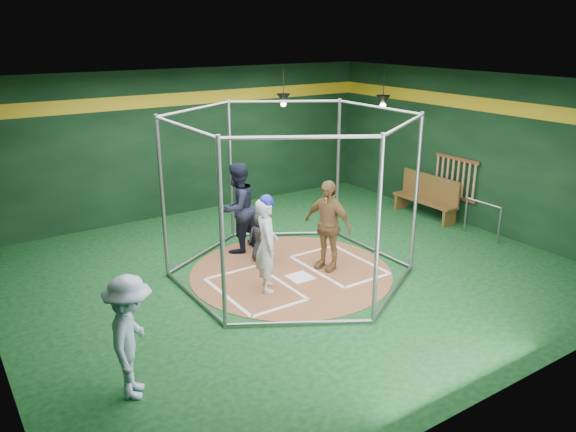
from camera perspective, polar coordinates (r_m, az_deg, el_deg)
room_shell at (r=10.06m, az=0.29°, el=3.39°), size 10.10×9.10×3.53m
clay_disc at (r=10.65m, az=0.30°, el=-5.73°), size 3.80×3.80×0.01m
home_plate at (r=10.42m, az=1.23°, el=-6.23°), size 0.43×0.43×0.01m
batter_box_left at (r=10.00m, az=-3.45°, el=-7.40°), size 1.17×1.77×0.01m
batter_box_right at (r=10.98m, az=5.16°, el=-4.97°), size 1.17×1.77×0.01m
batting_cage at (r=10.13m, az=0.31°, el=2.00°), size 4.05×4.67×3.00m
bat_rack at (r=13.77m, az=16.62°, el=3.76°), size 0.07×1.25×0.98m
pendant_lamp_near at (r=14.02m, az=-0.46°, el=11.83°), size 0.34×0.34×0.90m
pendant_lamp_far at (r=13.88m, az=9.63°, el=11.50°), size 0.34×0.34×0.90m
batter_figure at (r=9.66m, az=-2.18°, el=-2.77°), size 0.62×0.72×1.73m
visitor_leopard at (r=10.55m, az=4.02°, el=-0.92°), size 0.72×1.10×1.73m
catcher_figure at (r=10.99m, az=-2.74°, el=-2.15°), size 0.56×0.63×0.98m
umpire at (r=11.39m, az=-5.14°, el=0.85°), size 1.09×0.98×1.85m
bystander_blue at (r=7.26m, az=-15.68°, el=-11.78°), size 1.02×1.20×1.62m
dugout_bench at (r=14.03m, az=13.97°, el=2.03°), size 0.41×1.77×1.03m
steel_railing at (r=12.95m, az=19.18°, el=0.21°), size 0.05×0.94×0.81m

